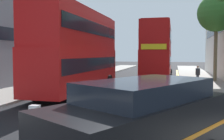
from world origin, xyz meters
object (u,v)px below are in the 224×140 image
(taxi_minivan, at_px, (139,130))
(pedestrian_far, at_px, (198,75))
(keep_left_bollard, at_px, (35,126))
(double_decker_bus_away, at_px, (78,49))
(double_decker_bus_oncoming, at_px, (158,51))

(taxi_minivan, height_order, pedestrian_far, taxi_minivan)
(keep_left_bollard, distance_m, pedestrian_far, 16.38)
(keep_left_bollard, bearing_deg, double_decker_bus_away, 104.05)
(keep_left_bollard, xyz_separation_m, taxi_minivan, (3.22, -1.21, 0.46))
(pedestrian_far, bearing_deg, taxi_minivan, -98.82)
(keep_left_bollard, distance_m, taxi_minivan, 3.47)
(double_decker_bus_away, distance_m, taxi_minivan, 12.57)
(keep_left_bollard, bearing_deg, taxi_minivan, -20.56)
(double_decker_bus_away, distance_m, double_decker_bus_oncoming, 10.61)
(keep_left_bollard, relative_size, double_decker_bus_away, 0.10)
(keep_left_bollard, distance_m, double_decker_bus_away, 10.42)
(keep_left_bollard, bearing_deg, pedestrian_far, 69.33)
(double_decker_bus_oncoming, bearing_deg, double_decker_bus_away, -116.51)
(double_decker_bus_oncoming, xyz_separation_m, taxi_minivan, (0.94, -20.53, -1.96))
(keep_left_bollard, relative_size, pedestrian_far, 0.69)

